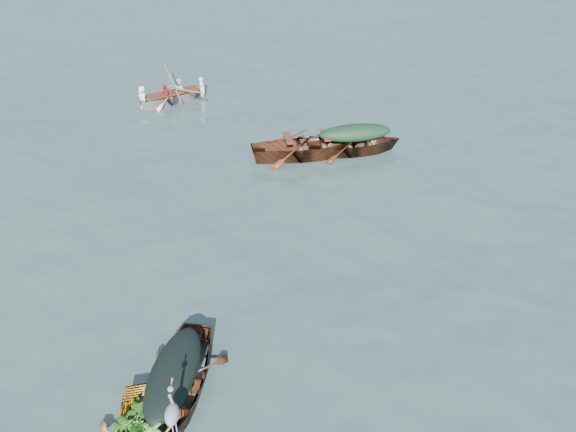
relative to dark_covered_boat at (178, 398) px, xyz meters
name	(u,v)px	position (x,y,z in m)	size (l,w,h in m)	color
ground	(301,284)	(2.34, 2.95, 0.00)	(140.00, 140.00, 0.00)	#3A514D
dark_covered_boat	(178,398)	(0.00, 0.00, 0.00)	(1.42, 3.82, 0.96)	#542913
green_tarp_boat	(354,153)	(4.33, 9.09, 0.00)	(1.27, 4.09, 0.94)	#42260F
open_wooden_boat	(306,157)	(2.83, 8.87, 0.00)	(1.46, 4.69, 1.12)	#622D18
rowed_boat	(174,102)	(-1.83, 13.32, 0.00)	(1.07, 3.57, 0.81)	beige
dark_tarp_cover	(173,372)	(0.00, 0.00, 0.68)	(0.78, 2.10, 0.40)	black
green_tarp_cover	(355,132)	(4.33, 9.09, 0.73)	(0.70, 2.25, 0.52)	#143220
thwart_benches	(307,140)	(2.83, 8.87, 0.58)	(0.88, 2.35, 0.04)	#562414
heron	(173,421)	(0.18, -1.15, 0.93)	(0.28, 0.40, 0.92)	gray
dinghy_weeds	(139,407)	(-0.42, -0.75, 0.77)	(0.70, 0.90, 0.60)	#2E661A
rowers	(172,82)	(-1.83, 13.32, 0.79)	(0.96, 2.50, 0.76)	white
oars	(173,91)	(-1.83, 13.32, 0.44)	(2.60, 0.60, 0.06)	#A4673E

